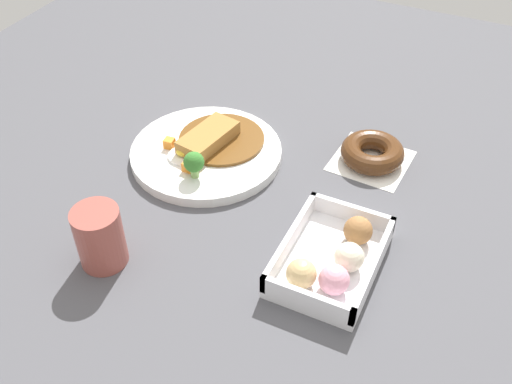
% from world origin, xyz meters
% --- Properties ---
extents(ground_plane, '(1.60, 1.60, 0.00)m').
position_xyz_m(ground_plane, '(0.00, 0.00, 0.00)').
color(ground_plane, '#4C4C51').
extents(curry_plate, '(0.27, 0.27, 0.07)m').
position_xyz_m(curry_plate, '(0.04, 0.12, 0.01)').
color(curry_plate, white).
rests_on(curry_plate, ground_plane).
extents(donut_box, '(0.19, 0.13, 0.05)m').
position_xyz_m(donut_box, '(-0.12, -0.17, 0.02)').
color(donut_box, white).
rests_on(donut_box, ground_plane).
extents(chocolate_ring_donut, '(0.13, 0.13, 0.04)m').
position_xyz_m(chocolate_ring_donut, '(0.15, -0.14, 0.02)').
color(chocolate_ring_donut, white).
rests_on(chocolate_ring_donut, ground_plane).
extents(coffee_mug, '(0.07, 0.07, 0.09)m').
position_xyz_m(coffee_mug, '(-0.24, 0.14, 0.05)').
color(coffee_mug, '#9E4C42').
rests_on(coffee_mug, ground_plane).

